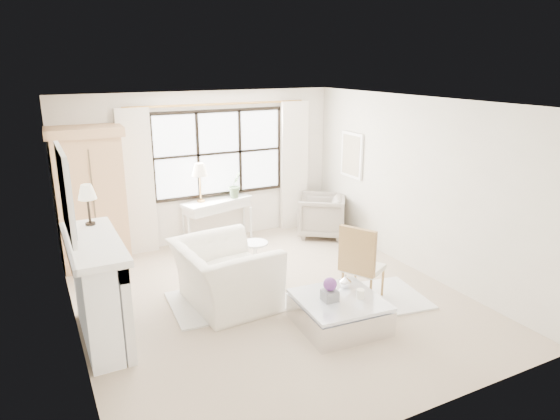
# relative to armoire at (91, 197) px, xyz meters

# --- Properties ---
(floor) EXTENTS (5.50, 5.50, 0.00)m
(floor) POSITION_rel_armoire_xyz_m (1.97, -2.40, -1.14)
(floor) COLOR tan
(floor) RESTS_ON ground
(ceiling) EXTENTS (5.50, 5.50, 0.00)m
(ceiling) POSITION_rel_armoire_xyz_m (1.97, -2.40, 1.56)
(ceiling) COLOR white
(ceiling) RESTS_ON ground
(wall_back) EXTENTS (5.00, 0.00, 5.00)m
(wall_back) POSITION_rel_armoire_xyz_m (1.97, 0.35, 0.21)
(wall_back) COLOR white
(wall_back) RESTS_ON ground
(wall_front) EXTENTS (5.00, 0.00, 5.00)m
(wall_front) POSITION_rel_armoire_xyz_m (1.97, -5.15, 0.21)
(wall_front) COLOR silver
(wall_front) RESTS_ON ground
(wall_left) EXTENTS (0.00, 5.50, 5.50)m
(wall_left) POSITION_rel_armoire_xyz_m (-0.53, -2.40, 0.21)
(wall_left) COLOR white
(wall_left) RESTS_ON ground
(wall_right) EXTENTS (0.00, 5.50, 5.50)m
(wall_right) POSITION_rel_armoire_xyz_m (4.47, -2.40, 0.21)
(wall_right) COLOR beige
(wall_right) RESTS_ON ground
(window_pane) EXTENTS (2.40, 0.02, 1.50)m
(window_pane) POSITION_rel_armoire_xyz_m (2.27, 0.33, 0.46)
(window_pane) COLOR white
(window_pane) RESTS_ON wall_back
(window_frame) EXTENTS (2.50, 0.04, 1.50)m
(window_frame) POSITION_rel_armoire_xyz_m (2.27, 0.32, 0.46)
(window_frame) COLOR black
(window_frame) RESTS_ON wall_back
(curtain_rod) EXTENTS (3.30, 0.04, 0.04)m
(curtain_rod) POSITION_rel_armoire_xyz_m (2.27, 0.27, 1.33)
(curtain_rod) COLOR #B17F3D
(curtain_rod) RESTS_ON wall_back
(curtain_left) EXTENTS (0.55, 0.10, 2.47)m
(curtain_left) POSITION_rel_armoire_xyz_m (0.77, 0.25, 0.10)
(curtain_left) COLOR silver
(curtain_left) RESTS_ON ground
(curtain_right) EXTENTS (0.55, 0.10, 2.47)m
(curtain_right) POSITION_rel_armoire_xyz_m (3.77, 0.25, 0.10)
(curtain_right) COLOR white
(curtain_right) RESTS_ON ground
(fireplace) EXTENTS (0.58, 1.66, 1.26)m
(fireplace) POSITION_rel_armoire_xyz_m (-0.30, -2.40, -0.49)
(fireplace) COLOR white
(fireplace) RESTS_ON ground
(mirror_frame) EXTENTS (0.05, 1.15, 0.95)m
(mirror_frame) POSITION_rel_armoire_xyz_m (-0.50, -2.40, 0.70)
(mirror_frame) COLOR silver
(mirror_frame) RESTS_ON wall_left
(mirror_glass) EXTENTS (0.02, 1.00, 0.80)m
(mirror_glass) POSITION_rel_armoire_xyz_m (-0.47, -2.40, 0.70)
(mirror_glass) COLOR silver
(mirror_glass) RESTS_ON wall_left
(art_frame) EXTENTS (0.04, 0.62, 0.82)m
(art_frame) POSITION_rel_armoire_xyz_m (4.44, -0.70, 0.41)
(art_frame) COLOR white
(art_frame) RESTS_ON wall_right
(art_canvas) EXTENTS (0.01, 0.52, 0.72)m
(art_canvas) POSITION_rel_armoire_xyz_m (4.42, -0.70, 0.41)
(art_canvas) COLOR #BAAC90
(art_canvas) RESTS_ON wall_right
(mantel_lamp) EXTENTS (0.22, 0.22, 0.51)m
(mantel_lamp) POSITION_rel_armoire_xyz_m (-0.23, -1.83, 0.51)
(mantel_lamp) COLOR black
(mantel_lamp) RESTS_ON fireplace
(armoire) EXTENTS (1.15, 0.75, 2.24)m
(armoire) POSITION_rel_armoire_xyz_m (0.00, 0.00, 0.00)
(armoire) COLOR tan
(armoire) RESTS_ON floor
(console_table) EXTENTS (1.37, 0.79, 0.80)m
(console_table) POSITION_rel_armoire_xyz_m (2.12, 0.13, -0.74)
(console_table) COLOR silver
(console_table) RESTS_ON floor
(console_lamp) EXTENTS (0.28, 0.28, 0.69)m
(console_lamp) POSITION_rel_armoire_xyz_m (1.83, 0.13, 0.22)
(console_lamp) COLOR #AC7B3B
(console_lamp) RESTS_ON console_table
(orchid_plant) EXTENTS (0.33, 0.32, 0.46)m
(orchid_plant) POSITION_rel_armoire_xyz_m (2.47, 0.12, -0.11)
(orchid_plant) COLOR #56714B
(orchid_plant) RESTS_ON console_table
(side_table) EXTENTS (0.40, 0.40, 0.51)m
(side_table) POSITION_rel_armoire_xyz_m (2.15, -1.46, -0.81)
(side_table) COLOR white
(side_table) RESTS_ON floor
(rug_left) EXTENTS (1.66, 1.22, 0.03)m
(rug_left) POSITION_rel_armoire_xyz_m (1.43, -2.18, -1.13)
(rug_left) COLOR silver
(rug_left) RESTS_ON floor
(rug_right) EXTENTS (1.56, 1.26, 0.03)m
(rug_right) POSITION_rel_armoire_xyz_m (3.22, -3.05, -1.13)
(rug_right) COLOR silver
(rug_right) RESTS_ON floor
(club_armchair) EXTENTS (1.25, 1.41, 0.87)m
(club_armchair) POSITION_rel_armoire_xyz_m (1.35, -2.23, -0.70)
(club_armchair) COLOR white
(club_armchair) RESTS_ON floor
(wingback_chair) EXTENTS (1.18, 1.18, 0.78)m
(wingback_chair) POSITION_rel_armoire_xyz_m (4.00, -0.43, -0.75)
(wingback_chair) COLOR gray
(wingback_chair) RESTS_ON floor
(french_chair) EXTENTS (0.66, 0.65, 1.08)m
(french_chair) POSITION_rel_armoire_xyz_m (3.09, -2.96, -0.83)
(french_chair) COLOR #AC8048
(french_chair) RESTS_ON floor
(coffee_table) EXTENTS (1.07, 1.07, 0.38)m
(coffee_table) POSITION_rel_armoire_xyz_m (2.40, -3.43, -0.96)
(coffee_table) COLOR silver
(coffee_table) RESTS_ON floor
(planter_box) EXTENTS (0.18, 0.18, 0.13)m
(planter_box) POSITION_rel_armoire_xyz_m (2.26, -3.42, -0.69)
(planter_box) COLOR slate
(planter_box) RESTS_ON coffee_table
(planter_flowers) EXTENTS (0.17, 0.17, 0.17)m
(planter_flowers) POSITION_rel_armoire_xyz_m (2.26, -3.42, -0.54)
(planter_flowers) COLOR #65317C
(planter_flowers) RESTS_ON planter_box
(pillar_candle) EXTENTS (0.10, 0.10, 0.12)m
(pillar_candle) POSITION_rel_armoire_xyz_m (2.62, -3.55, -0.70)
(pillar_candle) COLOR white
(pillar_candle) RESTS_ON coffee_table
(coffee_vase) EXTENTS (0.18, 0.18, 0.17)m
(coffee_vase) POSITION_rel_armoire_xyz_m (2.64, -3.20, -0.68)
(coffee_vase) COLOR white
(coffee_vase) RESTS_ON coffee_table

